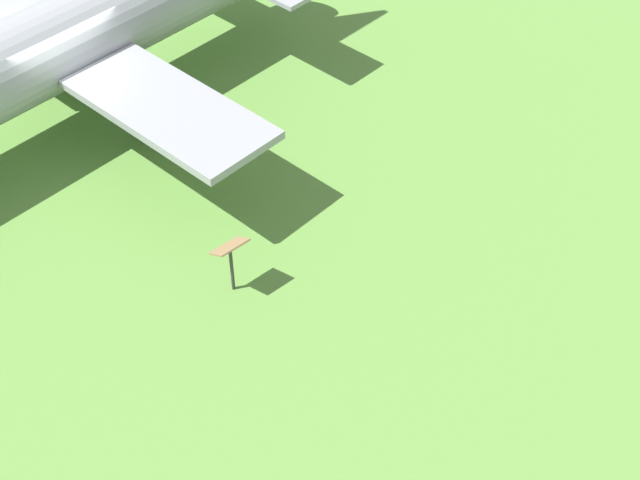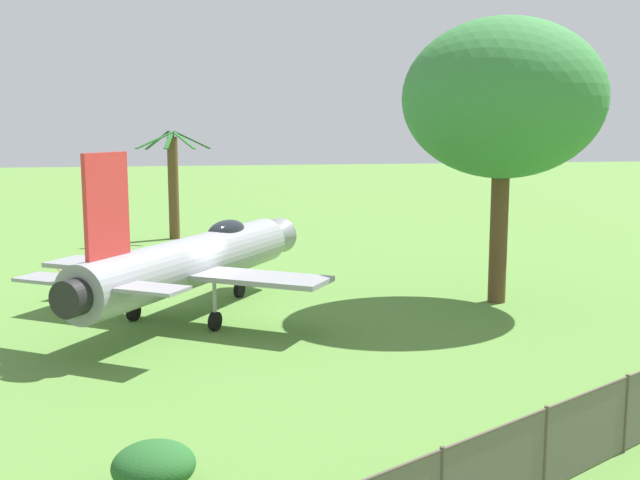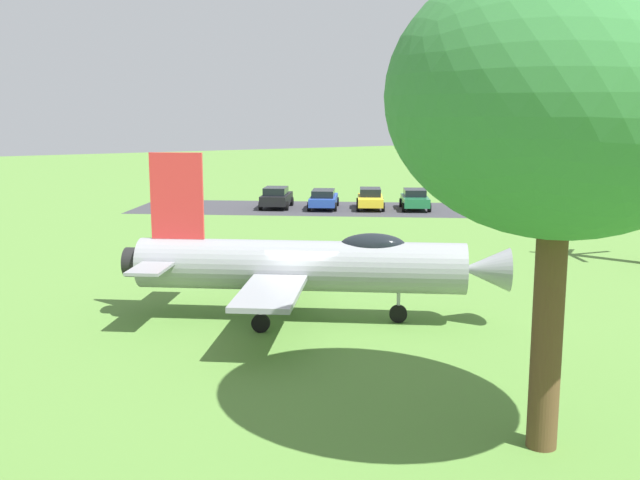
# 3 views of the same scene
# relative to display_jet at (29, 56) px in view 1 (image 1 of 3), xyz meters

# --- Properties ---
(ground_plane) EXTENTS (200.00, 200.00, 0.00)m
(ground_plane) POSITION_rel_display_jet_xyz_m (0.30, -0.20, -1.94)
(ground_plane) COLOR #568438
(display_jet) EXTENTS (11.92, 9.53, 5.66)m
(display_jet) POSITION_rel_display_jet_xyz_m (0.00, 0.00, 0.00)
(display_jet) COLOR gray
(display_jet) RESTS_ON ground_plane
(info_plaque) EXTENTS (0.71, 0.69, 1.14)m
(info_plaque) POSITION_rel_display_jet_xyz_m (-3.55, -4.65, -1.09)
(info_plaque) COLOR #333333
(info_plaque) RESTS_ON ground_plane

